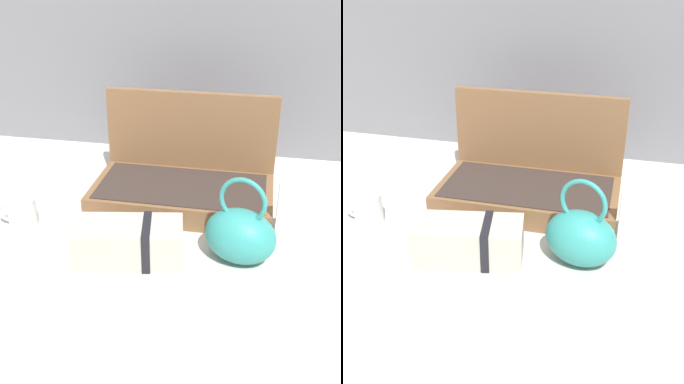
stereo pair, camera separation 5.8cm
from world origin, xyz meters
TOP-DOWN VIEW (x-y plane):
  - ground_plane at (0.00, 0.00)m, footprint 6.00×6.00m
  - open_suitcase at (0.01, 0.17)m, footprint 0.52×0.29m
  - teal_pouch_handbag at (0.19, -0.11)m, footprint 0.21×0.17m
  - cream_toiletry_bag at (-0.07, -0.16)m, footprint 0.28×0.16m
  - coffee_mug at (-0.39, -0.07)m, footprint 0.11×0.08m
  - info_card_left at (0.33, -0.01)m, footprint 0.11×0.03m

SIDE VIEW (x-z plane):
  - ground_plane at x=0.00m, z-range 0.00..0.00m
  - coffee_mug at x=-0.39m, z-range 0.00..0.09m
  - cream_toiletry_bag at x=-0.07m, z-range 0.00..0.10m
  - open_suitcase at x=0.01m, z-range -0.08..0.22m
  - teal_pouch_handbag at x=0.19m, z-range -0.04..0.18m
  - info_card_left at x=0.33m, z-range 0.00..0.17m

